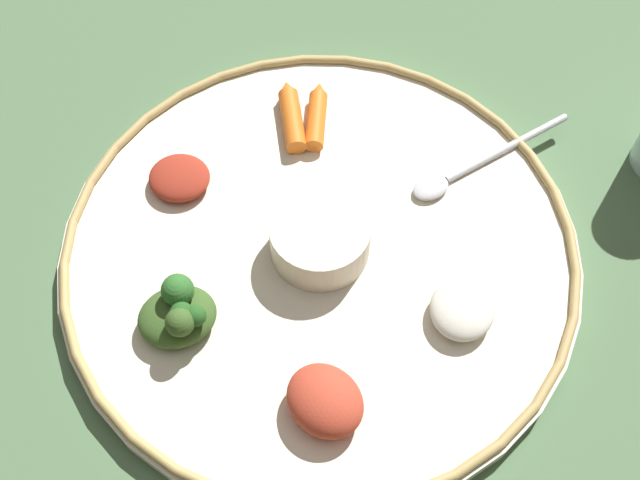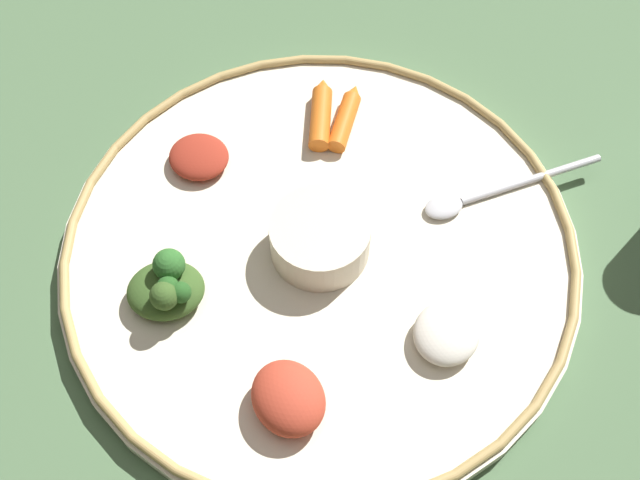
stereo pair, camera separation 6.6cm
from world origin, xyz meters
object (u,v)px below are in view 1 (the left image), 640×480
carrot_near_spoon (317,115)px  carrot_outer (291,115)px  center_bowl (320,237)px  spoon (468,168)px  greens_pile (178,313)px

carrot_near_spoon → carrot_outer: bearing=64.5°
center_bowl → carrot_near_spoon: size_ratio=1.14×
center_bowl → carrot_outer: (0.13, -0.04, -0.01)m
spoon → carrot_outer: carrot_outer is taller
carrot_near_spoon → carrot_outer: size_ratio=0.90×
center_bowl → spoon: size_ratio=0.49×
greens_pile → carrot_near_spoon: greens_pile is taller
center_bowl → carrot_outer: size_ratio=1.03×
center_bowl → carrot_outer: 0.14m
greens_pile → carrot_outer: greens_pile is taller
center_bowl → carrot_near_spoon: 0.14m
carrot_near_spoon → carrot_outer: carrot_outer is taller
center_bowl → carrot_near_spoon: center_bowl is taller
carrot_near_spoon → spoon: bearing=-140.0°
center_bowl → greens_pile: bearing=94.8°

